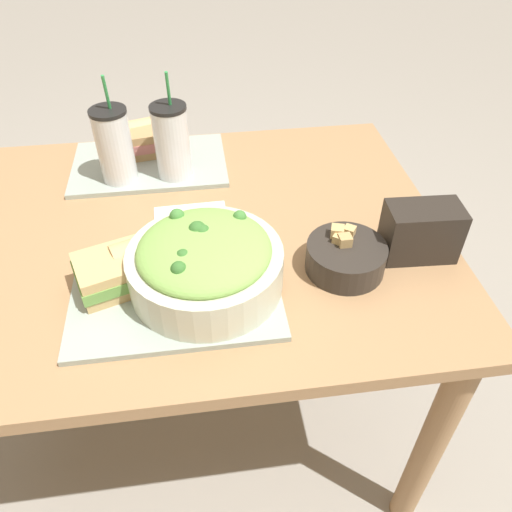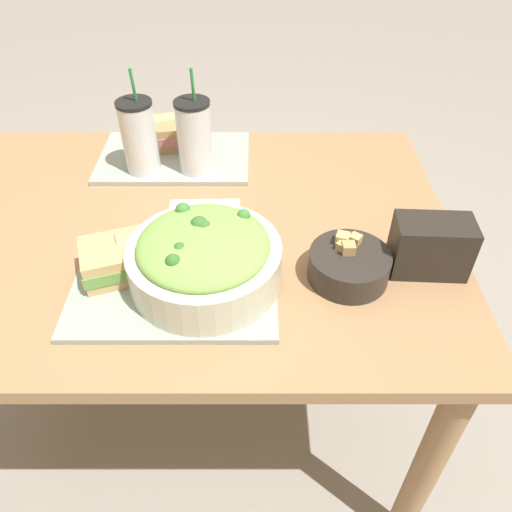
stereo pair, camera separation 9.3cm
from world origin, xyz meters
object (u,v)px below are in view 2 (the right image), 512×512
object	(u,v)px
sandwich_near	(117,259)
sandwich_far	(170,133)
baguette_far	(164,127)
napkin_folded	(203,214)
drink_cup_dark	(138,139)
soup_bowl	(348,264)
chip_bag	(429,246)
salad_bowl	(203,257)
baguette_near	(154,243)
drink_cup_red	(193,139)

from	to	relation	value
sandwich_near	sandwich_far	distance (m)	0.49
baguette_far	napkin_folded	world-z (taller)	baguette_far
drink_cup_dark	napkin_folded	bearing A→B (deg)	-47.18
soup_bowl	chip_bag	size ratio (longest dim) A/B	1.04
drink_cup_dark	chip_bag	xyz separation A→B (m)	(0.60, -0.34, -0.04)
sandwich_far	baguette_far	world-z (taller)	baguette_far
soup_bowl	sandwich_near	size ratio (longest dim) A/B	0.94
salad_bowl	sandwich_far	distance (m)	0.53
soup_bowl	baguette_near	size ratio (longest dim) A/B	1.00
baguette_near	drink_cup_dark	bearing A→B (deg)	-6.50
salad_bowl	soup_bowl	size ratio (longest dim) A/B	1.83
sandwich_near	napkin_folded	xyz separation A→B (m)	(0.14, 0.20, -0.04)
baguette_near	sandwich_far	size ratio (longest dim) A/B	1.09
sandwich_near	napkin_folded	bearing A→B (deg)	35.60
sandwich_near	baguette_near	distance (m)	0.08
napkin_folded	chip_bag	bearing A→B (deg)	-21.30
soup_bowl	chip_bag	bearing A→B (deg)	8.76
sandwich_near	drink_cup_red	xyz separation A→B (m)	(0.11, 0.37, 0.05)
drink_cup_dark	napkin_folded	xyz separation A→B (m)	(0.16, -0.17, -0.09)
soup_bowl	baguette_far	distance (m)	0.66
salad_bowl	napkin_folded	bearing A→B (deg)	95.80
salad_bowl	baguette_near	size ratio (longest dim) A/B	1.82
baguette_far	drink_cup_red	world-z (taller)	drink_cup_red
soup_bowl	napkin_folded	bearing A→B (deg)	145.78
baguette_far	drink_cup_dark	distance (m)	0.16
baguette_far	baguette_near	bearing A→B (deg)	168.15
napkin_folded	sandwich_near	bearing A→B (deg)	-125.77
soup_bowl	sandwich_near	world-z (taller)	soup_bowl
baguette_near	drink_cup_dark	xyz separation A→B (m)	(-0.08, 0.32, 0.05)
sandwich_far	drink_cup_dark	bearing A→B (deg)	-122.55
sandwich_near	baguette_near	size ratio (longest dim) A/B	1.06
sandwich_near	chip_bag	size ratio (longest dim) A/B	1.11
drink_cup_dark	chip_bag	size ratio (longest dim) A/B	1.71
soup_bowl	sandwich_far	size ratio (longest dim) A/B	1.09
drink_cup_red	baguette_near	bearing A→B (deg)	-98.62
baguette_near	baguette_far	size ratio (longest dim) A/B	1.06
salad_bowl	napkin_folded	world-z (taller)	salad_bowl
sandwich_far	drink_cup_red	size ratio (longest dim) A/B	0.56
chip_bag	sandwich_far	bearing A→B (deg)	142.54
baguette_near	salad_bowl	bearing A→B (deg)	-143.04
baguette_far	drink_cup_dark	world-z (taller)	drink_cup_dark
sandwich_near	drink_cup_dark	bearing A→B (deg)	74.14
salad_bowl	baguette_far	distance (m)	0.56
soup_bowl	baguette_near	bearing A→B (deg)	173.23
sandwich_far	sandwich_near	bearing A→B (deg)	-103.17
salad_bowl	baguette_near	distance (m)	0.12
sandwich_far	chip_bag	bearing A→B (deg)	-49.41
sandwich_near	sandwich_far	size ratio (longest dim) A/B	1.16
sandwich_near	napkin_folded	size ratio (longest dim) A/B	1.00
sandwich_near	chip_bag	world-z (taller)	chip_bag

